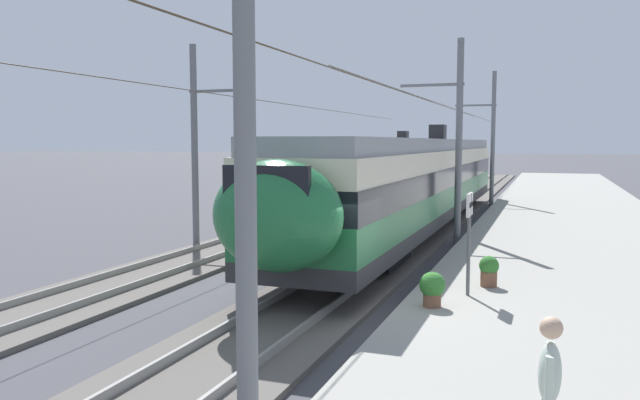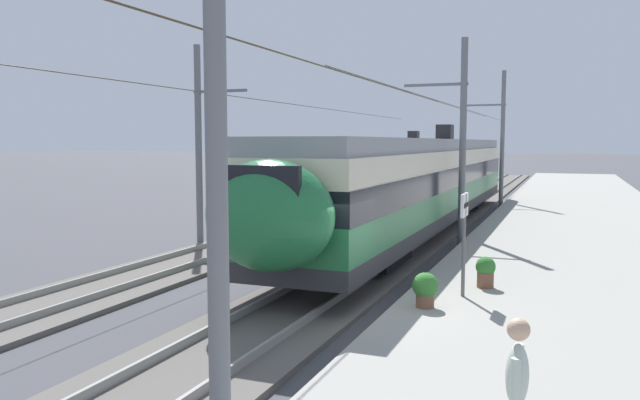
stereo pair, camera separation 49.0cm
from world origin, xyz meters
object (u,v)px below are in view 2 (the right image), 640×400
catenary_mast_far_side (202,140)px  potted_plant_by_shelter (486,270)px  catenary_mast_mid (458,138)px  catenary_mast_east (500,137)px  train_far_track (396,165)px  passenger_walking (517,394)px  potted_plant_platform_edge (425,288)px  platform_sign (464,221)px  catenary_mast_west (203,132)px  train_near_platform (422,179)px

catenary_mast_far_side → potted_plant_by_shelter: size_ratio=62.06×
catenary_mast_mid → catenary_mast_east: bearing=-0.0°
train_far_track → passenger_walking: size_ratio=18.31×
catenary_mast_east → potted_plant_platform_edge: catenary_mast_east is taller
catenary_mast_far_side → platform_sign: bearing=-120.3°
catenary_mast_far_side → passenger_walking: catenary_mast_far_side is taller
catenary_mast_far_side → catenary_mast_west: bearing=-147.6°
catenary_mast_mid → potted_plant_by_shelter: size_ratio=62.06×
potted_plant_platform_edge → potted_plant_by_shelter: 2.44m
catenary_mast_west → potted_plant_platform_edge: catenary_mast_west is taller
catenary_mast_mid → potted_plant_platform_edge: size_ratio=62.22×
catenary_mast_far_side → passenger_walking: (-13.62, -12.09, -2.48)m
catenary_mast_east → potted_plant_by_shelter: catenary_mast_east is taller
catenary_mast_far_side → potted_plant_by_shelter: catenary_mast_far_side is taller
train_near_platform → catenary_mast_mid: bearing=-143.8°
potted_plant_by_shelter → catenary_mast_mid: bearing=14.1°
catenary_mast_far_side → potted_plant_platform_edge: 12.63m
train_near_platform → platform_sign: bearing=-163.2°
train_near_platform → potted_plant_by_shelter: train_near_platform is taller
catenary_mast_west → catenary_mast_mid: size_ratio=1.00×
potted_plant_platform_edge → potted_plant_by_shelter: (2.26, -0.92, -0.01)m
catenary_mast_east → catenary_mast_far_side: size_ratio=1.00×
passenger_walking → train_near_platform: bearing=15.1°
catenary_mast_mid → train_far_track: bearing=21.2°
catenary_mast_east → catenary_mast_far_side: (-16.82, 8.82, -0.23)m
catenary_mast_far_side → potted_plant_by_shelter: (-5.06, -10.78, -3.03)m
passenger_walking → potted_plant_by_shelter: passenger_walking is taller
train_near_platform → potted_plant_by_shelter: (-10.33, -3.79, -1.45)m
catenary_mast_far_side → catenary_mast_mid: bearing=-72.5°
train_near_platform → catenary_mast_east: bearing=-9.0°
catenary_mast_east → potted_plant_platform_edge: (-24.13, -1.03, -3.25)m
train_near_platform → potted_plant_platform_edge: size_ratio=40.82×
train_near_platform → platform_sign: 11.87m
catenary_mast_far_side → platform_sign: size_ratio=19.85×
train_near_platform → catenary_mast_west: bearing=-174.6°
train_far_track → catenary_mast_west: bearing=-168.5°
catenary_mast_mid → potted_plant_platform_edge: catenary_mast_mid is taller
catenary_mast_mid → passenger_walking: size_ratio=26.48×
catenary_mast_far_side → passenger_walking: 18.38m
catenary_mast_far_side → potted_plant_by_shelter: 12.28m
train_far_track → catenary_mast_mid: (-18.33, -7.10, 1.65)m
passenger_walking → potted_plant_by_shelter: (8.56, 1.32, -0.54)m
train_near_platform → catenary_mast_east: size_ratio=0.66×
train_far_track → catenary_mast_east: (-4.29, -7.11, 1.80)m
potted_plant_by_shelter → train_near_platform: bearing=20.1°
catenary_mast_west → passenger_walking: (0.28, -3.28, -2.52)m
train_near_platform → potted_plant_platform_edge: 12.99m
catenary_mast_east → train_far_track: bearing=58.9°
train_near_platform → catenary_mast_east: (11.54, -1.83, 1.80)m
catenary_mast_mid → catenary_mast_far_side: catenary_mast_mid is taller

